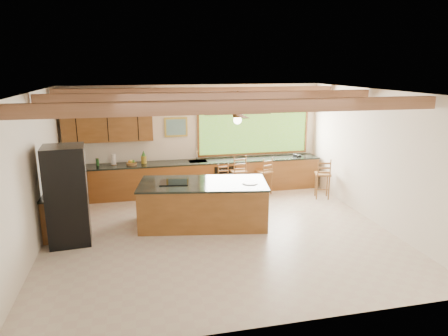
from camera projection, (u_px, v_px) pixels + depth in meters
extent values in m
plane|color=beige|center=(220.00, 233.00, 8.58)|extent=(7.20, 7.20, 0.00)
cube|color=silver|center=(196.00, 139.00, 11.28)|extent=(7.20, 0.04, 3.00)
cube|color=silver|center=(273.00, 225.00, 5.14)|extent=(7.20, 0.04, 3.00)
cube|color=silver|center=(31.00, 176.00, 7.44)|extent=(0.04, 6.50, 3.00)
cube|color=silver|center=(376.00, 157.00, 8.98)|extent=(0.04, 6.50, 3.00)
cube|color=#97784B|center=(220.00, 92.00, 7.84)|extent=(7.20, 6.50, 0.04)
cube|color=#95644A|center=(241.00, 107.00, 6.36)|extent=(7.10, 0.15, 0.22)
cube|color=#95644A|center=(215.00, 97.00, 8.35)|extent=(7.10, 0.15, 0.22)
cube|color=#95644A|center=(200.00, 92.00, 10.05)|extent=(7.10, 0.15, 0.22)
cube|color=brown|center=(108.00, 128.00, 10.50)|extent=(2.30, 0.35, 0.70)
cube|color=silver|center=(106.00, 106.00, 10.29)|extent=(2.60, 0.50, 0.48)
cylinder|color=#FFEABF|center=(79.00, 115.00, 10.20)|extent=(0.10, 0.10, 0.01)
cylinder|color=#FFEABF|center=(135.00, 114.00, 10.49)|extent=(0.10, 0.10, 0.01)
cube|color=#81B13F|center=(254.00, 131.00, 11.57)|extent=(3.20, 0.04, 1.30)
cube|color=#A98F33|center=(176.00, 127.00, 11.05)|extent=(0.64, 0.03, 0.54)
cube|color=#427760|center=(176.00, 127.00, 11.03)|extent=(0.54, 0.01, 0.44)
cube|color=brown|center=(198.00, 178.00, 11.22)|extent=(7.00, 0.65, 0.88)
cube|color=black|center=(198.00, 162.00, 11.11)|extent=(7.04, 0.69, 0.04)
cube|color=brown|center=(67.00, 204.00, 9.05)|extent=(0.65, 2.35, 0.88)
cube|color=black|center=(65.00, 185.00, 8.94)|extent=(0.69, 2.39, 0.04)
cube|color=black|center=(225.00, 180.00, 11.06)|extent=(0.60, 0.02, 0.78)
cube|color=silver|center=(198.00, 162.00, 11.11)|extent=(0.50, 0.38, 0.03)
cylinder|color=silver|center=(197.00, 154.00, 11.26)|extent=(0.03, 0.03, 0.30)
cylinder|color=silver|center=(197.00, 151.00, 11.13)|extent=(0.03, 0.20, 0.03)
cylinder|color=silver|center=(114.00, 159.00, 10.66)|extent=(0.12, 0.12, 0.30)
cylinder|color=#1C471C|center=(97.00, 162.00, 10.64)|extent=(0.05, 0.05, 0.19)
cylinder|color=#1C471C|center=(98.00, 162.00, 10.56)|extent=(0.06, 0.06, 0.20)
cube|color=black|center=(297.00, 155.00, 11.62)|extent=(0.23, 0.21, 0.09)
cube|color=brown|center=(203.00, 204.00, 8.98)|extent=(2.95, 1.74, 0.94)
cube|color=black|center=(203.00, 183.00, 8.86)|extent=(3.00, 1.79, 0.04)
cube|color=black|center=(174.00, 182.00, 8.82)|extent=(0.69, 0.59, 0.02)
cylinder|color=silver|center=(250.00, 183.00, 8.79)|extent=(0.34, 0.34, 0.02)
cube|color=black|center=(67.00, 195.00, 7.90)|extent=(0.84, 0.82, 2.00)
cube|color=silver|center=(88.00, 194.00, 7.99)|extent=(0.02, 0.06, 1.84)
cube|color=brown|center=(238.00, 171.00, 10.94)|extent=(0.44, 0.44, 0.04)
cylinder|color=brown|center=(233.00, 185.00, 10.84)|extent=(0.04, 0.04, 0.68)
cylinder|color=brown|center=(245.00, 185.00, 10.91)|extent=(0.04, 0.04, 0.68)
cylinder|color=brown|center=(231.00, 182.00, 11.15)|extent=(0.04, 0.04, 0.68)
cylinder|color=brown|center=(242.00, 181.00, 11.22)|extent=(0.04, 0.04, 0.68)
cube|color=brown|center=(222.00, 176.00, 10.88)|extent=(0.37, 0.37, 0.04)
cylinder|color=brown|center=(218.00, 188.00, 10.79)|extent=(0.03, 0.03, 0.56)
cylinder|color=brown|center=(228.00, 188.00, 10.85)|extent=(0.03, 0.03, 0.56)
cylinder|color=brown|center=(216.00, 185.00, 11.05)|extent=(0.03, 0.03, 0.56)
cylinder|color=brown|center=(225.00, 185.00, 11.11)|extent=(0.03, 0.03, 0.56)
cube|color=brown|center=(323.00, 174.00, 10.73)|extent=(0.51, 0.51, 0.04)
cylinder|color=brown|center=(319.00, 188.00, 10.63)|extent=(0.04, 0.04, 0.65)
cylinder|color=brown|center=(330.00, 188.00, 10.70)|extent=(0.04, 0.04, 0.65)
cylinder|color=brown|center=(314.00, 185.00, 10.93)|extent=(0.04, 0.04, 0.65)
cylinder|color=brown|center=(325.00, 184.00, 11.00)|extent=(0.04, 0.04, 0.65)
cube|color=brown|center=(264.00, 171.00, 11.12)|extent=(0.48, 0.48, 0.04)
cylinder|color=brown|center=(260.00, 185.00, 11.03)|extent=(0.04, 0.04, 0.62)
cylinder|color=brown|center=(271.00, 184.00, 11.09)|extent=(0.04, 0.04, 0.62)
cylinder|color=brown|center=(257.00, 182.00, 11.31)|extent=(0.04, 0.04, 0.62)
cylinder|color=brown|center=(267.00, 181.00, 11.37)|extent=(0.04, 0.04, 0.62)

